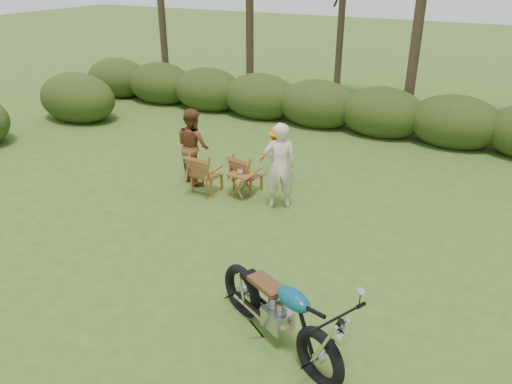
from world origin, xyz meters
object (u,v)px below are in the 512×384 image
at_px(motorcycle, 277,340).
at_px(lawn_chair_right, 248,190).
at_px(lawn_chair_left, 207,191).
at_px(adult_a, 279,206).
at_px(side_table, 242,185).
at_px(cup, 240,172).
at_px(adult_b, 195,181).
at_px(child, 276,177).

bearing_deg(motorcycle, lawn_chair_right, 149.58).
relative_size(lawn_chair_right, lawn_chair_left, 0.93).
bearing_deg(lawn_chair_left, adult_a, -176.09).
height_order(lawn_chair_right, lawn_chair_left, lawn_chair_left).
height_order(motorcycle, side_table, motorcycle).
bearing_deg(adult_a, cup, -31.50).
bearing_deg(adult_b, cup, -168.05).
relative_size(motorcycle, lawn_chair_right, 2.68).
relative_size(lawn_chair_left, adult_b, 0.54).
bearing_deg(motorcycle, cup, 151.95).
bearing_deg(side_table, cup, -109.02).
relative_size(side_table, adult_a, 0.31).
xyz_separation_m(cup, adult_a, (0.91, 0.01, -0.61)).
bearing_deg(motorcycle, adult_a, 141.39).
bearing_deg(adult_b, lawn_chair_right, -151.74).
relative_size(adult_b, child, 1.40).
relative_size(adult_a, adult_b, 1.05).
relative_size(motorcycle, cup, 18.83).
height_order(lawn_chair_left, cup, cup).
distance_m(cup, adult_b, 1.55).
relative_size(side_table, cup, 4.55).
bearing_deg(lawn_chair_left, adult_b, -31.05).
xyz_separation_m(lawn_chair_left, adult_b, (-0.57, 0.37, 0.00)).
height_order(adult_a, adult_b, adult_a).
bearing_deg(cup, motorcycle, -54.56).
xyz_separation_m(motorcycle, lawn_chair_right, (-2.66, 4.08, 0.00)).
bearing_deg(motorcycle, side_table, 151.58).
bearing_deg(side_table, adult_a, -1.63).
bearing_deg(child, lawn_chair_right, 45.28).
distance_m(lawn_chair_right, child, 1.02).
distance_m(lawn_chair_left, child, 1.77).
xyz_separation_m(lawn_chair_right, child, (0.24, 0.99, 0.00)).
distance_m(lawn_chair_right, lawn_chair_left, 0.91).
relative_size(cup, adult_a, 0.07).
bearing_deg(adult_b, adult_a, -163.10).
distance_m(side_table, child, 1.39).
relative_size(motorcycle, lawn_chair_left, 2.50).
distance_m(lawn_chair_left, cup, 1.02).
relative_size(lawn_chair_left, side_table, 1.66).
bearing_deg(child, adult_b, 3.20).
relative_size(motorcycle, adult_b, 1.35).
height_order(lawn_chair_right, adult_b, adult_b).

